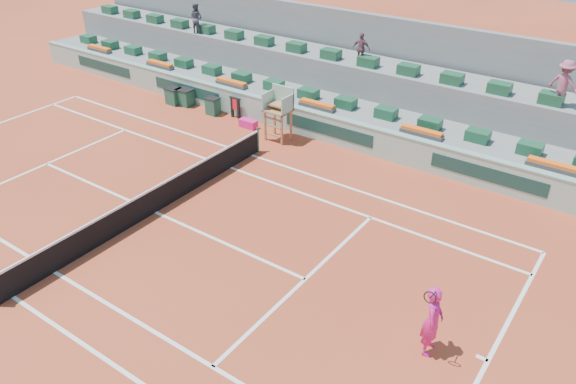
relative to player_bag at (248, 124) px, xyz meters
The scene contains 20 objects.
ground 7.88m from the player_bag, 75.98° to the right, with size 90.00×90.00×0.00m, color #A63A20.
seating_tier_lower 3.62m from the player_bag, 57.98° to the left, with size 36.00×4.00×1.20m, color gray.
seating_tier_upper 5.15m from the player_bag, 67.69° to the left, with size 36.00×2.40×2.60m, color gray.
stadium_back_wall 6.84m from the player_bag, 73.02° to the left, with size 36.00×0.40×4.40m, color gray.
player_bag is the anchor object (origin of this frame).
spectator_left 8.18m from the player_bag, 149.92° to the left, with size 0.78×0.60×1.60m, color #4F4F5C.
spectator_mid 6.24m from the player_bag, 50.03° to the left, with size 0.85×0.35×1.45m, color #764F58.
spectator_right 13.27m from the player_bag, 18.05° to the left, with size 1.17×0.67×1.81m, color #9F4F64.
court_lines 7.88m from the player_bag, 75.98° to the right, with size 23.89×11.09×0.01m.
tennis_net 7.89m from the player_bag, 75.98° to the right, with size 0.10×11.97×1.10m.
advertising_hoarding 2.16m from the player_bag, 23.75° to the left, with size 36.00×0.34×1.26m.
umpire_chair 2.34m from the player_bag, ahead, with size 1.10×0.90×2.40m.
seat_row_lower 3.13m from the player_bag, 48.44° to the left, with size 32.90×0.60×0.44m.
seat_row_upper 5.19m from the player_bag, 64.78° to the left, with size 32.90×0.60×0.44m.
flower_planters 1.82m from the player_bag, 73.17° to the left, with size 26.80×0.36×0.28m.
drink_cooler_a 2.43m from the player_bag, behind, with size 0.63×0.55×0.84m.
drink_cooler_b 4.41m from the player_bag, behind, with size 0.83×0.72×0.84m.
drink_cooler_c 4.97m from the player_bag, behind, with size 0.74×0.64×0.84m.
towel_rack 1.40m from the player_bag, 155.99° to the left, with size 0.65×0.11×1.03m.
tennis_player 14.88m from the player_bag, 33.36° to the right, with size 0.65×0.98×2.28m.
Camera 1 is at (13.52, -10.95, 10.76)m, focal length 35.00 mm.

